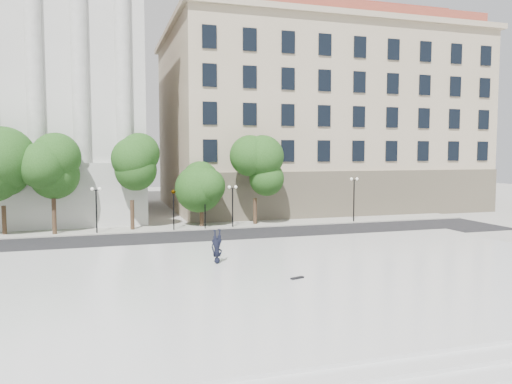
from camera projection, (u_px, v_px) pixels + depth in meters
ground at (242, 305)px, 22.79m from camera, size 160.00×160.00×0.00m
plaza at (226, 283)px, 25.63m from camera, size 44.00×22.00×0.45m
street at (182, 239)px, 39.94m from camera, size 60.00×8.00×0.02m
far_sidewalk at (172, 228)px, 45.66m from camera, size 60.00×4.00×0.12m
building_east at (310, 120)px, 64.84m from camera, size 36.00×26.15×23.00m
traffic_light_west at (173, 190)px, 43.73m from camera, size 0.75×1.71×4.17m
traffic_light_east at (205, 189)px, 44.55m from camera, size 0.94×1.68×4.17m
person_lying at (217, 259)px, 29.22m from camera, size 1.40×2.14×0.55m
skateboard at (297, 278)px, 25.69m from camera, size 0.80×0.44×0.08m
street_trees at (98, 174)px, 43.07m from camera, size 32.80×5.43×7.87m
lamp_posts at (169, 198)px, 43.96m from camera, size 37.25×0.28×4.48m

